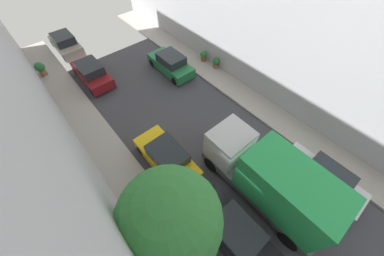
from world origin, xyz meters
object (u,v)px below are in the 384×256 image
parked_car_left_4 (65,44)px  parked_car_right_1 (322,179)px  parked_car_left_1 (234,232)px  potted_plant_3 (40,68)px  parked_car_left_3 (92,73)px  lamp_post (176,215)px  parked_car_left_2 (167,157)px  delivery_truck (270,179)px  potted_plant_4 (216,62)px  street_tree_2 (169,220)px  parked_car_right_2 (171,64)px  potted_plant_1 (204,55)px

parked_car_left_4 → parked_car_right_1: same height
parked_car_left_1 → potted_plant_3: 18.24m
parked_car_left_3 → lamp_post: bearing=-98.1°
parked_car_left_3 → parked_car_left_2: bearing=-90.0°
delivery_truck → potted_plant_4: bearing=58.1°
parked_car_left_3 → parked_car_left_1: bearing=-90.0°
potted_plant_3 → parked_car_left_1: bearing=-81.0°
street_tree_2 → lamp_post: size_ratio=1.03×
parked_car_left_3 → delivery_truck: bearing=-79.4°
parked_car_right_2 → lamp_post: 13.11m
potted_plant_1 → parked_car_right_1: bearing=-103.3°
street_tree_2 → parked_car_right_1: bearing=-18.8°
potted_plant_3 → parked_car_left_4: bearing=39.8°
lamp_post → parked_car_left_3: bearing=81.9°
parked_car_left_2 → parked_car_right_2: size_ratio=1.00×
parked_car_right_1 → potted_plant_4: 11.34m
parked_car_left_4 → street_tree_2: street_tree_2 is taller
parked_car_left_4 → parked_car_right_2: (5.40, -8.57, 0.00)m
parked_car_left_2 → parked_car_left_4: 15.37m
parked_car_right_1 → potted_plant_3: 20.98m
parked_car_left_2 → parked_car_right_1: size_ratio=1.00×
parked_car_left_3 → potted_plant_3: parked_car_left_3 is taller
street_tree_2 → lamp_post: street_tree_2 is taller
parked_car_left_2 → parked_car_left_4: bearing=90.0°
parked_car_right_1 → parked_car_right_2: (0.00, 13.09, 0.00)m
street_tree_2 → potted_plant_1: (10.51, 9.71, -4.02)m
potted_plant_4 → street_tree_2: bearing=-142.0°
delivery_truck → parked_car_left_4: bearing=97.7°
parked_car_left_2 → potted_plant_4: bearing=28.7°
parked_car_right_1 → lamp_post: lamp_post is taller
street_tree_2 → parked_car_left_3: bearing=80.8°
parked_car_left_2 → street_tree_2: (-2.20, -3.70, 3.93)m
street_tree_2 → lamp_post: bearing=21.4°
parked_car_left_2 → street_tree_2: street_tree_2 is taller
potted_plant_1 → lamp_post: bearing=-136.8°
parked_car_right_1 → street_tree_2: size_ratio=0.69×
parked_car_right_1 → potted_plant_4: size_ratio=4.91×
parked_car_left_1 → delivery_truck: delivery_truck is taller
parked_car_left_2 → lamp_post: bearing=-117.9°
parked_car_left_4 → delivery_truck: bearing=-82.3°
potted_plant_1 → potted_plant_3: (-11.15, 6.99, 0.15)m
parked_car_left_4 → parked_car_right_1: size_ratio=1.00×
delivery_truck → potted_plant_4: delivery_truck is taller
parked_car_left_2 → delivery_truck: 5.46m
street_tree_2 → lamp_post: (0.30, 0.12, -0.63)m
parked_car_left_3 → potted_plant_4: parked_car_left_3 is taller
parked_car_left_3 → potted_plant_3: (-2.84, 3.16, 0.06)m
parked_car_right_1 → potted_plant_1: 12.64m
parked_car_right_2 → delivery_truck: 11.79m
parked_car_right_2 → lamp_post: (-7.30, -10.38, 3.29)m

